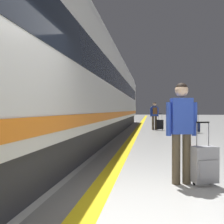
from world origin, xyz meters
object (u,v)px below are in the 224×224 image
Objects in this scene: suitcase_near at (160,124)px; passenger_mid at (190,114)px; high_speed_train at (74,75)px; passenger_near at (154,113)px; traveller_foreground at (181,125)px; suitcase_mid at (196,127)px; waste_bin at (191,124)px; rolling_suitcase_foreground at (205,164)px.

suitcase_near is 2.10m from passenger_mid.
high_speed_train reaches higher than passenger_mid.
passenger_mid is (1.82, -1.60, -0.02)m from passenger_near.
suitcase_mid is at bearing 78.54° from traveller_foreground.
waste_bin is at bearing 119.62° from suitcase_mid.
traveller_foreground reaches higher than suitcase_mid.
passenger_near is at bearing 63.82° from high_speed_train.
suitcase_near is 1.03× the size of suitcase_mid.
rolling_suitcase_foreground is 1.12× the size of waste_bin.
high_speed_train is 19.60× the size of traveller_foreground.
rolling_suitcase_foreground is 9.57m from suitcase_mid.
suitcase_near is (0.32, -0.28, -0.66)m from passenger_near.
rolling_suitcase_foreground is 0.61× the size of passenger_mid.
waste_bin is at bearing 51.99° from passenger_mid.
suitcase_mid is (0.32, -0.18, -0.65)m from passenger_mid.
suitcase_near is (-0.27, 10.94, -0.01)m from rolling_suitcase_foreground.
suitcase_near is 1.10× the size of waste_bin.
high_speed_train is at bearing -136.22° from passenger_mid.
suitcase_near is (0.08, 10.88, -0.62)m from traveller_foreground.
suitcase_mid is (5.25, 4.54, -2.18)m from high_speed_train.
suitcase_near is at bearing 60.46° from high_speed_train.
suitcase_near is (3.42, 6.04, -2.17)m from high_speed_train.
high_speed_train is 7.32m from waste_bin.
passenger_near reaches higher than suitcase_mid.
high_speed_train is 7.27m from suitcase_mid.
passenger_near is 1.00× the size of passenger_mid.
traveller_foreground is 9.69m from passenger_mid.
suitcase_mid is (1.55, 9.44, -0.02)m from rolling_suitcase_foreground.
traveller_foreground is at bearing -88.79° from passenger_near.
passenger_near is at bearing 138.65° from passenger_mid.
high_speed_train is 33.08× the size of suitcase_mid.
rolling_suitcase_foreground is 10.95m from suitcase_near.
traveller_foreground is at bearing 170.33° from rolling_suitcase_foreground.
traveller_foreground is at bearing -90.42° from suitcase_near.
rolling_suitcase_foreground is at bearing -87.01° from passenger_near.
waste_bin is (-0.19, 0.34, 0.14)m from suitcase_mid.
suitcase_mid is at bearing -29.35° from passenger_mid.
traveller_foreground reaches higher than waste_bin.
passenger_mid reaches higher than suitcase_mid.
high_speed_train is at bearing 127.01° from rolling_suitcase_foreground.
traveller_foreground is 11.17m from passenger_near.
passenger_near is 2.48m from waste_bin.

